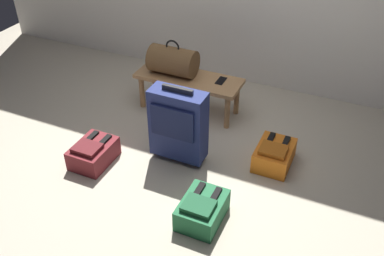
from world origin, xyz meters
name	(u,v)px	position (x,y,z in m)	size (l,w,h in m)	color
ground_plane	(172,161)	(0.00, 0.00, 0.00)	(6.60, 6.60, 0.00)	#B2A893
bench	(189,82)	(-0.20, 0.77, 0.31)	(1.00, 0.36, 0.36)	#A87A4C
duffel_bag_brown	(173,61)	(-0.36, 0.77, 0.50)	(0.44, 0.26, 0.34)	brown
cell_phone	(221,81)	(0.11, 0.82, 0.37)	(0.07, 0.14, 0.01)	black
suitcase_upright_navy	(178,124)	(0.04, 0.06, 0.35)	(0.45, 0.21, 0.68)	navy
backpack_maroon	(93,153)	(-0.58, -0.27, 0.09)	(0.28, 0.38, 0.21)	maroon
backpack_orange	(274,155)	(0.78, 0.31, 0.09)	(0.28, 0.38, 0.21)	orange
backpack_green	(202,210)	(0.48, -0.49, 0.09)	(0.28, 0.38, 0.21)	#1E6038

